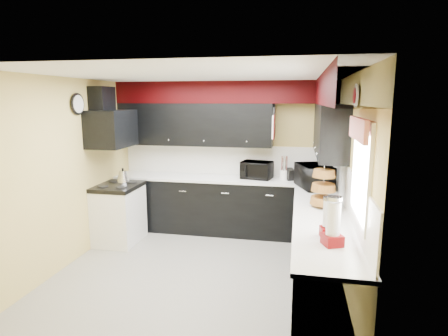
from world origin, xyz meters
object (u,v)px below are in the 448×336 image
(utensil_crock, at_px, (284,175))
(kettle, at_px, (123,176))
(microwave, at_px, (315,176))
(knife_block, at_px, (290,175))
(toaster_oven, at_px, (257,170))

(utensil_crock, xyz_separation_m, kettle, (-2.50, -0.59, -0.01))
(microwave, bearing_deg, kettle, 72.00)
(utensil_crock, relative_size, kettle, 0.77)
(microwave, distance_m, knife_block, 0.57)
(kettle, bearing_deg, knife_block, 11.45)
(toaster_oven, height_order, knife_block, toaster_oven)
(microwave, height_order, kettle, microwave)
(utensil_crock, bearing_deg, microwave, -47.68)
(toaster_oven, distance_m, utensil_crock, 0.45)
(utensil_crock, height_order, kettle, kettle)
(utensil_crock, distance_m, knife_block, 0.12)
(toaster_oven, xyz_separation_m, microwave, (0.90, -0.50, 0.03))
(utensil_crock, bearing_deg, toaster_oven, -179.50)
(microwave, relative_size, knife_block, 3.19)
(toaster_oven, relative_size, knife_block, 2.50)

